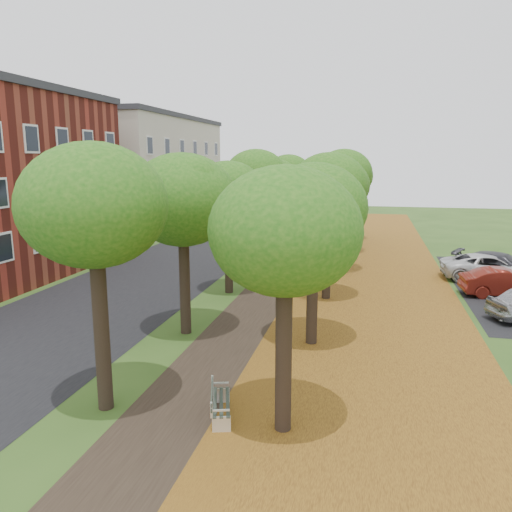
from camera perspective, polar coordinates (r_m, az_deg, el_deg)
The scene contains 11 objects.
ground at distance 13.67m, azimuth -8.27°, elevation -17.73°, with size 120.00×120.00×0.00m, color #2D4C19.
street_asphalt at distance 29.47m, azimuth -11.43°, elevation -1.96°, with size 8.00×70.00×0.01m, color black.
footpath at distance 27.30m, azimuth 3.10°, elevation -2.80°, with size 3.20×70.00×0.01m, color black.
leaf_verge at distance 26.94m, azimuth 13.65°, elevation -3.29°, with size 7.50×70.00×0.01m, color #91611A.
tree_row_west at distance 26.99m, azimuth -1.44°, elevation 8.07°, with size 3.83×33.83×6.80m.
tree_row_east at distance 26.23m, azimuth 8.87°, elevation 7.85°, with size 3.83×33.83×6.80m.
building_cream at distance 49.08m, azimuth -13.22°, elevation 9.26°, with size 10.30×20.30×10.40m.
bench at distance 13.39m, azimuth -4.23°, elevation -16.32°, with size 0.93×1.71×0.78m.
car_red at distance 26.82m, azimuth 26.66°, elevation -2.76°, with size 1.44×4.12×1.36m, color maroon.
car_grey at distance 30.50m, azimuth 26.21°, elevation -1.07°, with size 2.03×4.99×1.45m, color #333237.
car_white at distance 30.12m, azimuth 25.15°, elevation -1.16°, with size 2.34×5.07×1.41m, color silver.
Camera 1 is at (4.47, -11.12, 6.57)m, focal length 35.00 mm.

